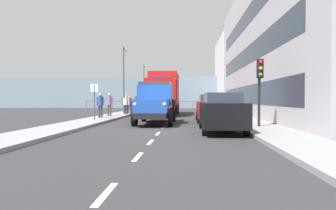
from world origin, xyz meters
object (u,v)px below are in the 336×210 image
at_px(pedestrian_by_lamp, 126,103).
at_px(pedestrian_strolling, 124,102).
at_px(car_red_kerbside_1, 211,108).
at_px(pedestrian_near_railing, 100,103).
at_px(pedestrian_couple_b, 129,103).
at_px(car_black_kerbside_near, 221,112).
at_px(car_navy_oppositeside_0, 145,105).
at_px(lamp_post_promenade, 124,73).
at_px(street_sign, 94,95).
at_px(truck_vintage_blue, 155,104).
at_px(lorry_cargo_red, 164,92).
at_px(traffic_light_near, 260,78).
at_px(pedestrian_couple_a, 109,103).
at_px(lamp_post_far, 144,82).

xyz_separation_m(pedestrian_by_lamp, pedestrian_strolling, (1.01, -3.63, 0.06)).
height_order(car_red_kerbside_1, pedestrian_near_railing, pedestrian_near_railing).
bearing_deg(pedestrian_by_lamp, pedestrian_couple_b, -89.23).
xyz_separation_m(car_black_kerbside_near, pedestrian_by_lamp, (6.82, -11.41, 0.22)).
distance_m(car_red_kerbside_1, car_navy_oppositeside_0, 9.76).
distance_m(car_red_kerbside_1, lamp_post_promenade, 11.69).
bearing_deg(car_black_kerbside_near, street_sign, -32.42).
relative_size(truck_vintage_blue, lorry_cargo_red, 0.69).
bearing_deg(street_sign, car_navy_oppositeside_0, -101.78).
height_order(car_navy_oppositeside_0, pedestrian_by_lamp, pedestrian_by_lamp).
bearing_deg(traffic_light_near, pedestrian_couple_b, -53.23).
height_order(car_red_kerbside_1, pedestrian_by_lamp, pedestrian_by_lamp).
xyz_separation_m(lorry_cargo_red, pedestrian_couple_a, (3.86, 4.42, -0.89)).
distance_m(car_navy_oppositeside_0, lamp_post_promenade, 3.67).
distance_m(pedestrian_couple_b, pedestrian_strolling, 2.39).
bearing_deg(pedestrian_near_railing, street_sign, 98.26).
height_order(car_red_kerbside_1, lamp_post_promenade, lamp_post_promenade).
relative_size(lorry_cargo_red, street_sign, 3.65).
xyz_separation_m(truck_vintage_blue, lorry_cargo_red, (0.33, -9.66, 0.90)).
bearing_deg(pedestrian_couple_b, truck_vintage_blue, 110.54).
height_order(pedestrian_near_railing, pedestrian_by_lamp, pedestrian_near_railing).
bearing_deg(car_black_kerbside_near, pedestrian_couple_a, -49.42).
relative_size(lorry_cargo_red, pedestrian_near_railing, 4.76).
distance_m(lorry_cargo_red, pedestrian_by_lamp, 3.75).
relative_size(pedestrian_strolling, traffic_light_near, 0.54).
distance_m(lorry_cargo_red, pedestrian_couple_b, 3.31).
height_order(pedestrian_couple_b, lamp_post_promenade, lamp_post_promenade).
height_order(truck_vintage_blue, car_black_kerbside_near, truck_vintage_blue).
bearing_deg(lorry_cargo_red, pedestrian_by_lamp, 30.56).
relative_size(traffic_light_near, lamp_post_promenade, 0.51).
bearing_deg(pedestrian_couple_b, street_sign, 86.61).
xyz_separation_m(pedestrian_by_lamp, traffic_light_near, (-8.76, 10.30, 1.36)).
bearing_deg(car_navy_oppositeside_0, car_black_kerbside_near, 112.02).
height_order(truck_vintage_blue, lorry_cargo_red, lorry_cargo_red).
height_order(lorry_cargo_red, lamp_post_far, lamp_post_far).
bearing_deg(car_red_kerbside_1, lamp_post_promenade, -48.00).
bearing_deg(traffic_light_near, lamp_post_promenade, -53.27).
bearing_deg(car_red_kerbside_1, lamp_post_far, -69.75).
relative_size(traffic_light_near, street_sign, 1.42).
bearing_deg(traffic_light_near, pedestrian_strolling, -54.97).
bearing_deg(pedestrian_strolling, lorry_cargo_red, 156.57).
height_order(truck_vintage_blue, car_navy_oppositeside_0, truck_vintage_blue).
bearing_deg(lamp_post_far, pedestrian_strolling, 88.41).
bearing_deg(car_navy_oppositeside_0, pedestrian_strolling, -32.68).
bearing_deg(traffic_light_near, truck_vintage_blue, -25.04).
bearing_deg(pedestrian_couple_a, car_red_kerbside_1, 155.94).
height_order(lamp_post_promenade, street_sign, lamp_post_promenade).
bearing_deg(lamp_post_promenade, pedestrian_by_lamp, 106.97).
bearing_deg(pedestrian_couple_a, pedestrian_near_railing, 87.67).
distance_m(truck_vintage_blue, pedestrian_strolling, 12.29).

